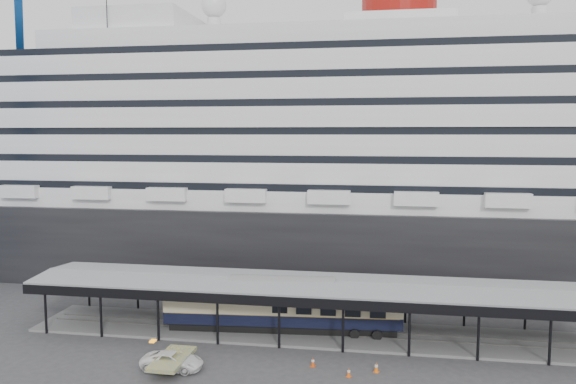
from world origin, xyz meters
name	(u,v)px	position (x,y,z in m)	size (l,w,h in m)	color
ground	(309,354)	(0.00, 0.00, 0.00)	(200.00, 200.00, 0.00)	#333335
cruise_ship	(339,141)	(0.05, 32.00, 18.35)	(130.00, 30.00, 43.90)	black
platform_canopy	(316,310)	(0.00, 5.00, 2.36)	(56.00, 9.18, 5.30)	slate
port_truck	(172,361)	(-10.77, -5.10, 0.71)	(2.36, 5.12, 1.42)	white
pullman_carriage	(282,305)	(-3.30, 5.00, 2.74)	(23.21, 4.62, 22.63)	black
traffic_cone_left	(313,362)	(0.63, -2.63, 0.40)	(0.52, 0.52, 0.80)	#D3440B
traffic_cone_mid	(349,372)	(3.71, -4.15, 0.37)	(0.50, 0.50, 0.74)	#EE560D
traffic_cone_right	(376,367)	(5.88, -2.88, 0.42)	(0.55, 0.55, 0.84)	orange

